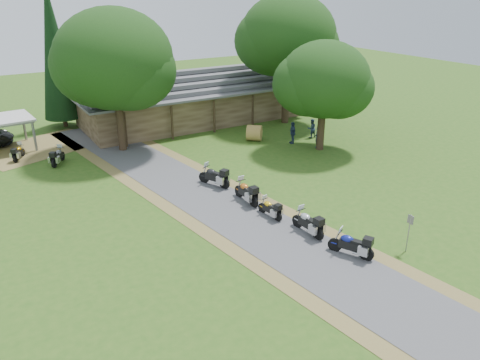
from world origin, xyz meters
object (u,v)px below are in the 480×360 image
lodge (192,95)px  motorcycle_carport_b (58,155)px  motorcycle_row_a (351,243)px  motorcycle_row_c (270,208)px  motorcycle_row_b (308,221)px  motorcycle_carport_a (18,152)px  motorcycle_row_d (246,191)px  hay_bale (254,133)px  motorcycle_row_e (214,175)px

lodge → motorcycle_carport_b: (-13.52, -5.68, -1.80)m
motorcycle_row_a → motorcycle_row_c: motorcycle_row_a is taller
motorcycle_row_b → motorcycle_carport_a: 23.02m
motorcycle_row_c → motorcycle_row_d: motorcycle_row_d is taller
lodge → motorcycle_row_d: (-5.20, -18.22, -1.72)m
motorcycle_row_c → motorcycle_carport_b: 17.11m
motorcycle_row_b → motorcycle_row_d: 4.99m
motorcycle_carport_b → hay_bale: size_ratio=1.46×
motorcycle_row_d → motorcycle_carport_b: 15.05m
lodge → motorcycle_row_b: bearing=-100.9°
lodge → motorcycle_carport_a: lodge is taller
motorcycle_row_b → motorcycle_row_e: motorcycle_row_e is taller
motorcycle_row_c → hay_bale: bearing=-35.8°
motorcycle_row_d → motorcycle_carport_b: motorcycle_row_d is taller
motorcycle_row_d → hay_bale: size_ratio=1.63×
motorcycle_row_b → hay_bale: 16.04m
motorcycle_row_d → motorcycle_row_e: size_ratio=0.99×
motorcycle_row_b → motorcycle_carport_a: (-11.35, 20.02, -0.11)m
motorcycle_row_d → motorcycle_row_a: bearing=-172.2°
motorcycle_row_e → motorcycle_carport_b: (-7.82, 9.39, -0.08)m
motorcycle_row_d → motorcycle_row_e: bearing=8.6°
motorcycle_carport_a → motorcycle_row_e: bearing=-111.2°
motorcycle_row_a → lodge: bearing=-35.8°
motorcycle_row_e → motorcycle_row_a: bearing=164.6°
motorcycle_row_b → hay_bale: motorcycle_row_b is taller
lodge → motorcycle_row_b: (-4.48, -23.15, -1.75)m
motorcycle_row_a → motorcycle_row_b: 2.82m
lodge → motorcycle_row_c: size_ratio=12.75×
motorcycle_carport_b → motorcycle_row_b: bearing=-119.8°
motorcycle_row_c → motorcycle_row_d: bearing=-4.1°
motorcycle_row_c → motorcycle_carport_b: bearing=22.8°
motorcycle_row_e → motorcycle_carport_a: (-10.13, 11.94, -0.15)m
motorcycle_row_a → motorcycle_row_d: motorcycle_row_d is taller
motorcycle_row_b → motorcycle_carport_a: bearing=26.3°
motorcycle_row_c → motorcycle_row_e: motorcycle_row_e is taller
motorcycle_row_d → motorcycle_carport_a: bearing=34.8°
lodge → motorcycle_row_e: bearing=-110.7°
motorcycle_row_a → motorcycle_carport_a: size_ratio=1.17×
lodge → motorcycle_carport_b: bearing=-157.2°
motorcycle_row_a → motorcycle_row_b: bearing=-19.1°
motorcycle_carport_b → lodge: bearing=-34.4°
motorcycle_row_c → motorcycle_row_e: 5.54m
lodge → hay_bale: size_ratio=16.42×
motorcycle_carport_b → hay_bale: 15.46m
motorcycle_row_b → hay_bale: size_ratio=1.57×
lodge → motorcycle_row_a: (-4.10, -25.95, -1.76)m
motorcycle_row_c → motorcycle_carport_b: motorcycle_carport_b is taller
motorcycle_row_c → hay_bale: size_ratio=1.29×
lodge → motorcycle_carport_a: size_ratio=12.47×
motorcycle_row_a → motorcycle_carport_a: (-11.73, 22.82, -0.10)m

